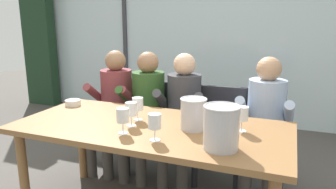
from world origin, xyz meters
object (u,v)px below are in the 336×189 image
person_maroon_top (113,101)px  person_charcoal_jacket (182,109)px  chair_near_window_right (261,130)px  chair_right_of_center (221,127)px  chair_center (190,122)px  ice_bucket_primary (221,127)px  chair_left_of_center (155,119)px  wine_glass_near_bucket (123,116)px  person_pale_blue_shirt (265,117)px  tasting_bowl (73,103)px  wine_glass_spare_empty (138,105)px  chair_near_curtain (117,114)px  dining_table (150,136)px  wine_glass_center_pour (131,110)px  wine_glass_by_left_taster (242,115)px  person_olive_shirt (145,105)px  ice_bucket_secondary (193,113)px  wine_glass_by_right_taster (155,123)px

person_maroon_top → person_charcoal_jacket: size_ratio=1.00×
chair_near_window_right → chair_right_of_center: bearing=-177.6°
chair_center → ice_bucket_primary: ice_bucket_primary is taller
chair_left_of_center → chair_right_of_center: size_ratio=1.00×
wine_glass_near_bucket → person_pale_blue_shirt: bearing=48.5°
tasting_bowl → wine_glass_spare_empty: 0.75m
chair_near_curtain → wine_glass_near_bucket: size_ratio=5.03×
dining_table → wine_glass_spare_empty: wine_glass_spare_empty is taller
tasting_bowl → dining_table: bearing=-15.5°
dining_table → chair_right_of_center: bearing=67.9°
dining_table → wine_glass_center_pour: 0.24m
person_maroon_top → ice_bucket_primary: (1.31, -0.97, 0.21)m
chair_near_window_right → wine_glass_spare_empty: bearing=-141.0°
wine_glass_spare_empty → wine_glass_center_pour: bearing=-82.6°
chair_right_of_center → person_maroon_top: bearing=-176.8°
chair_left_of_center → wine_glass_by_left_taster: size_ratio=5.03×
chair_near_window_right → wine_glass_near_bucket: bearing=-130.9°
wine_glass_by_left_taster → ice_bucket_primary: bearing=-101.1°
chair_center → wine_glass_by_left_taster: 1.04m
person_olive_shirt → ice_bucket_secondary: person_olive_shirt is taller
chair_near_curtain → person_olive_shirt: person_olive_shirt is taller
ice_bucket_primary → person_charcoal_jacket: bearing=120.6°
chair_near_curtain → wine_glass_by_right_taster: 1.51m
ice_bucket_secondary → wine_glass_center_pour: bearing=-167.1°
chair_near_window_right → person_pale_blue_shirt: person_pale_blue_shirt is taller
chair_left_of_center → wine_glass_by_right_taster: (0.49, -1.11, 0.36)m
dining_table → person_maroon_top: (-0.75, 0.73, 0.01)m
chair_right_of_center → person_charcoal_jacket: person_charcoal_jacket is taller
dining_table → person_pale_blue_shirt: bearing=44.5°
wine_glass_by_right_taster → person_olive_shirt: bearing=118.5°
chair_right_of_center → person_olive_shirt: size_ratio=0.73×
chair_left_of_center → chair_near_curtain: bearing=170.9°
chair_near_window_right → ice_bucket_primary: ice_bucket_primary is taller
ice_bucket_secondary → tasting_bowl: (-1.18, 0.21, -0.09)m
chair_center → chair_right_of_center: 0.32m
ice_bucket_primary → person_maroon_top: bearing=143.7°
chair_center → person_charcoal_jacket: (-0.04, -0.14, 0.17)m
chair_center → chair_right_of_center: same height
person_maroon_top → dining_table: bearing=-47.2°
person_olive_shirt → wine_glass_near_bucket: bearing=-74.5°
chair_center → person_maroon_top: person_maroon_top is taller
chair_left_of_center → person_maroon_top: size_ratio=0.73×
chair_right_of_center → person_charcoal_jacket: 0.41m
chair_center → chair_left_of_center: bearing=-169.9°
chair_left_of_center → person_pale_blue_shirt: 1.10m
chair_near_window_right → wine_glass_center_pour: wine_glass_center_pour is taller
chair_near_window_right → wine_glass_center_pour: bearing=-135.8°
chair_right_of_center → chair_center: bearing=172.5°
ice_bucket_secondary → wine_glass_center_pour: ice_bucket_secondary is taller
chair_near_curtain → wine_glass_by_left_taster: size_ratio=5.03×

